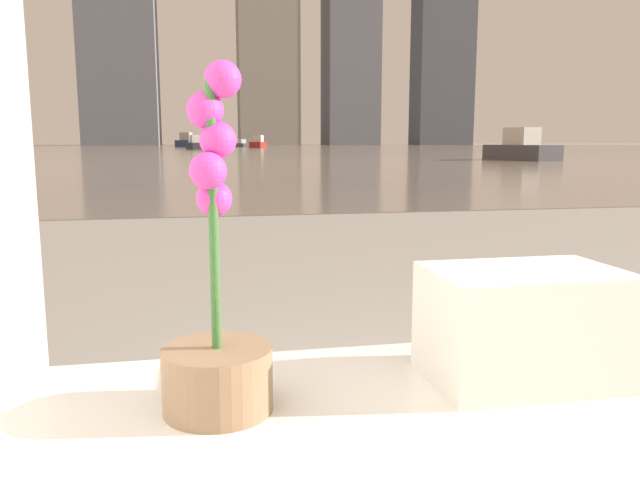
# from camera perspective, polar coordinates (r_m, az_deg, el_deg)

# --- Properties ---
(potted_orchid) EXTENTS (0.14, 0.14, 0.43)m
(potted_orchid) POSITION_cam_1_polar(r_m,az_deg,el_deg) (0.79, -9.42, -7.82)
(potted_orchid) COLOR #8C6B4C
(potted_orchid) RESTS_ON bathtub
(towel_stack) EXTENTS (0.27, 0.18, 0.16)m
(towel_stack) POSITION_cam_1_polar(r_m,az_deg,el_deg) (0.94, 18.07, -7.37)
(towel_stack) COLOR silver
(towel_stack) RESTS_ON bathtub
(harbor_water) EXTENTS (180.00, 110.00, 0.01)m
(harbor_water) POSITION_cam_1_polar(r_m,az_deg,el_deg) (61.98, -10.88, 8.15)
(harbor_water) COLOR gray
(harbor_water) RESTS_ON ground_plane
(harbor_boat_0) EXTENTS (2.48, 4.10, 1.45)m
(harbor_boat_0) POSITION_cam_1_polar(r_m,az_deg,el_deg) (74.67, -5.66, 8.79)
(harbor_boat_0) COLOR maroon
(harbor_boat_0) RESTS_ON harbor_water
(harbor_boat_1) EXTENTS (2.82, 5.27, 1.88)m
(harbor_boat_1) POSITION_cam_1_polar(r_m,az_deg,el_deg) (84.39, -12.14, 8.77)
(harbor_boat_1) COLOR navy
(harbor_boat_1) RESTS_ON harbor_water
(harbor_boat_3) EXTENTS (1.79, 2.87, 1.02)m
(harbor_boat_3) POSITION_cam_1_polar(r_m,az_deg,el_deg) (84.66, -7.12, 8.69)
(harbor_boat_3) COLOR #4C4C51
(harbor_boat_3) RESTS_ON harbor_water
(harbor_boat_4) EXTENTS (1.90, 3.78, 1.35)m
(harbor_boat_4) POSITION_cam_1_polar(r_m,az_deg,el_deg) (61.36, -11.30, 8.58)
(harbor_boat_4) COLOR #2D2D33
(harbor_boat_4) RESTS_ON harbor_water
(harbor_boat_5) EXTENTS (1.93, 3.87, 1.39)m
(harbor_boat_5) POSITION_cam_1_polar(r_m,az_deg,el_deg) (28.47, 17.91, 7.96)
(harbor_boat_5) COLOR #4C4C51
(harbor_boat_5) RESTS_ON harbor_water
(skyline_tower_4) EXTENTS (10.93, 6.77, 52.12)m
(skyline_tower_4) POSITION_cam_1_polar(r_m,az_deg,el_deg) (129.73, 11.28, 20.12)
(skyline_tower_4) COLOR #4C515B
(skyline_tower_4) RESTS_ON ground_plane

